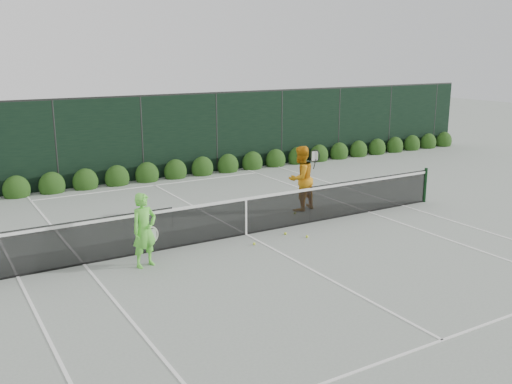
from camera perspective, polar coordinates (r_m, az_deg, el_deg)
ground at (r=14.62m, az=-1.00°, el=-4.28°), size 80.00×80.00×0.00m
tennis_net at (r=14.45m, az=-1.09°, el=-2.29°), size 12.90×0.10×1.07m
player_woman at (r=12.52m, az=-11.10°, el=-3.77°), size 0.69×0.53×1.64m
player_man at (r=16.68m, az=4.48°, el=1.37°), size 1.08×0.93×1.91m
court_lines at (r=14.62m, az=-1.00°, el=-4.26°), size 11.03×23.83×0.01m
windscreen_fence at (r=12.01m, az=5.43°, el=-0.86°), size 32.00×21.07×3.06m
hedge_row at (r=20.86m, az=-10.84°, el=1.68°), size 31.66×0.65×0.94m
tennis_balls at (r=14.82m, az=3.01°, el=-3.91°), size 2.44×1.98×0.07m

